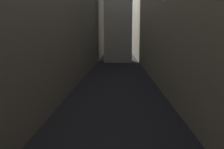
{
  "coord_description": "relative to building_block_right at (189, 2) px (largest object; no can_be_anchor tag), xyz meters",
  "views": [
    {
      "loc": [
        0.32,
        10.13,
        6.63
      ],
      "look_at": [
        0.0,
        20.45,
        4.96
      ],
      "focal_mm": 37.28,
      "sensor_mm": 36.0,
      "label": 1
    }
  ],
  "objects": [
    {
      "name": "ground_plane",
      "position": [
        -11.76,
        -2.0,
        -12.22
      ],
      "size": [
        264.0,
        264.0,
        0.0
      ],
      "primitive_type": "plane",
      "color": "black"
    },
    {
      "name": "building_block_left",
      "position": [
        -23.44,
        0.0,
        -1.22
      ],
      "size": [
        12.37,
        108.0,
        22.01
      ],
      "primitive_type": "cube",
      "color": "#60594F",
      "rests_on": "ground"
    },
    {
      "name": "building_block_right",
      "position": [
        0.0,
        0.0,
        0.0
      ],
      "size": [
        12.51,
        108.0,
        24.45
      ],
      "primitive_type": "cube",
      "color": "gray",
      "rests_on": "ground"
    }
  ]
}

